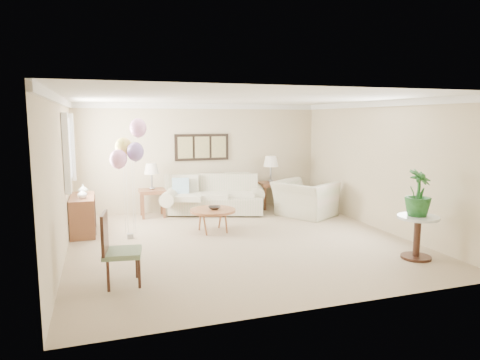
{
  "coord_description": "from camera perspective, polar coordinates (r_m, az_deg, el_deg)",
  "views": [
    {
      "loc": [
        -2.4,
        -7.29,
        2.24
      ],
      "look_at": [
        0.2,
        0.6,
        1.05
      ],
      "focal_mm": 32.0,
      "sensor_mm": 36.0,
      "label": 1
    }
  ],
  "objects": [
    {
      "name": "decor_bowl",
      "position": [
        8.52,
        -3.43,
        -3.73
      ],
      "size": [
        0.3,
        0.3,
        0.06
      ],
      "primitive_type": "imported",
      "rotation": [
        0.0,
        0.0,
        -0.23
      ],
      "color": "#29231E",
      "rests_on": "coffee_table"
    },
    {
      "name": "armchair",
      "position": [
        10.02,
        8.64,
        -2.48
      ],
      "size": [
        1.57,
        1.63,
        0.81
      ],
      "primitive_type": "imported",
      "rotation": [
        0.0,
        0.0,
        2.09
      ],
      "color": "beige",
      "rests_on": "ground"
    },
    {
      "name": "balloon_cluster",
      "position": [
        8.17,
        -14.59,
        4.26
      ],
      "size": [
        0.69,
        0.53,
        2.25
      ],
      "color": "gray",
      "rests_on": "ground"
    },
    {
      "name": "room_shell",
      "position": [
        7.75,
        -1.03,
        3.61
      ],
      "size": [
        6.04,
        6.04,
        2.6
      ],
      "color": "beige",
      "rests_on": "ground"
    },
    {
      "name": "credenza",
      "position": [
        8.99,
        -20.2,
        -4.36
      ],
      "size": [
        0.46,
        1.2,
        0.74
      ],
      "color": "brown",
      "rests_on": "ground"
    },
    {
      "name": "sofa",
      "position": [
        10.26,
        -3.4,
        -2.41
      ],
      "size": [
        2.76,
        1.61,
        0.92
      ],
      "color": "beige",
      "rests_on": "ground"
    },
    {
      "name": "end_table_left",
      "position": [
        10.02,
        -11.63,
        -1.82
      ],
      "size": [
        0.58,
        0.53,
        0.64
      ],
      "color": "brown",
      "rests_on": "ground"
    },
    {
      "name": "lamp_right",
      "position": [
        10.75,
        4.14,
        2.38
      ],
      "size": [
        0.38,
        0.38,
        0.66
      ],
      "color": "gray",
      "rests_on": "end_table_right"
    },
    {
      "name": "wall_art_triptych",
      "position": [
        10.55,
        -5.09,
        4.37
      ],
      "size": [
        1.35,
        0.06,
        0.65
      ],
      "color": "black",
      "rests_on": "ground"
    },
    {
      "name": "coffee_table",
      "position": [
        8.54,
        -3.65,
        -4.16
      ],
      "size": [
        0.91,
        0.91,
        0.46
      ],
      "color": "#9F5634",
      "rests_on": "ground"
    },
    {
      "name": "end_table_right",
      "position": [
        10.83,
        4.1,
        -0.84
      ],
      "size": [
        0.6,
        0.55,
        0.66
      ],
      "color": "brown",
      "rests_on": "ground"
    },
    {
      "name": "vase_sage",
      "position": [
        9.12,
        -20.18,
        -1.17
      ],
      "size": [
        0.24,
        0.24,
        0.2
      ],
      "primitive_type": "imported",
      "rotation": [
        0.0,
        0.0,
        -0.25
      ],
      "color": "#A9B0A1",
      "rests_on": "credenza"
    },
    {
      "name": "lamp_left",
      "position": [
        9.94,
        -11.72,
        1.37
      ],
      "size": [
        0.34,
        0.34,
        0.6
      ],
      "color": "gray",
      "rests_on": "end_table_left"
    },
    {
      "name": "vase_white",
      "position": [
        8.63,
        -20.27,
        -1.74
      ],
      "size": [
        0.2,
        0.2,
        0.19
      ],
      "primitive_type": "imported",
      "rotation": [
        0.0,
        0.0,
        0.16
      ],
      "color": "white",
      "rests_on": "credenza"
    },
    {
      "name": "accent_chair",
      "position": [
        6.04,
        -16.16,
        -8.65
      ],
      "size": [
        0.56,
        0.56,
        1.01
      ],
      "color": "gray",
      "rests_on": "ground"
    },
    {
      "name": "potted_plant",
      "position": [
        7.36,
        22.68,
        -1.62
      ],
      "size": [
        0.53,
        0.53,
        0.74
      ],
      "primitive_type": "imported",
      "rotation": [
        0.0,
        0.0,
        0.37
      ],
      "color": "#1A4B17",
      "rests_on": "side_table"
    },
    {
      "name": "ground_plane",
      "position": [
        7.99,
        -0.04,
        -8.12
      ],
      "size": [
        6.0,
        6.0,
        0.0
      ],
      "primitive_type": "plane",
      "color": "tan"
    },
    {
      "name": "side_table",
      "position": [
        7.45,
        22.6,
        -5.75
      ],
      "size": [
        0.65,
        0.65,
        0.7
      ],
      "color": "silver",
      "rests_on": "ground"
    }
  ]
}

